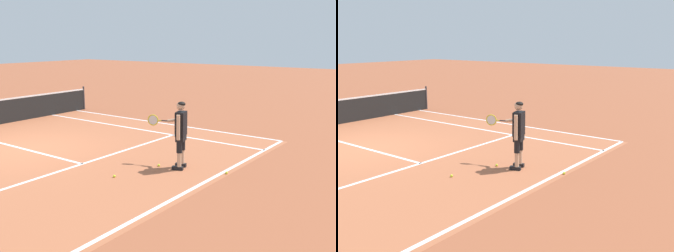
# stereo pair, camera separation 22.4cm
# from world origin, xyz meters

# --- Properties ---
(ground_plane) EXTENTS (80.00, 80.00, 0.00)m
(ground_plane) POSITION_xyz_m (0.00, 0.00, 0.00)
(ground_plane) COLOR #9E5133
(court_inner_surface) EXTENTS (10.98, 10.12, 0.00)m
(court_inner_surface) POSITION_xyz_m (0.00, -1.08, 0.00)
(court_inner_surface) COLOR #B2603D
(court_inner_surface) RESTS_ON ground
(line_baseline) EXTENTS (10.98, 0.10, 0.01)m
(line_baseline) POSITION_xyz_m (0.00, -5.95, 0.00)
(line_baseline) COLOR white
(line_baseline) RESTS_ON ground
(line_service) EXTENTS (8.23, 0.10, 0.01)m
(line_service) POSITION_xyz_m (0.00, -2.62, 0.00)
(line_service) COLOR white
(line_service) RESTS_ON ground
(line_centre_service) EXTENTS (0.10, 6.40, 0.01)m
(line_centre_service) POSITION_xyz_m (0.00, 0.58, 0.00)
(line_centre_service) COLOR white
(line_centre_service) RESTS_ON ground
(line_singles_right) EXTENTS (0.10, 9.72, 0.01)m
(line_singles_right) POSITION_xyz_m (4.12, -1.08, 0.00)
(line_singles_right) COLOR white
(line_singles_right) RESTS_ON ground
(line_doubles_right) EXTENTS (0.10, 9.72, 0.01)m
(line_doubles_right) POSITION_xyz_m (5.49, -1.08, 0.00)
(line_doubles_right) COLOR white
(line_doubles_right) RESTS_ON ground
(tennis_player) EXTENTS (0.58, 1.22, 1.71)m
(tennis_player) POSITION_xyz_m (1.22, -4.89, 0.99)
(tennis_player) COLOR black
(tennis_player) RESTS_ON ground
(tennis_ball_near_feet) EXTENTS (0.07, 0.07, 0.07)m
(tennis_ball_near_feet) POSITION_xyz_m (1.02, -4.37, 0.03)
(tennis_ball_near_feet) COLOR #CCE02D
(tennis_ball_near_feet) RESTS_ON ground
(tennis_ball_by_baseline) EXTENTS (0.07, 0.07, 0.07)m
(tennis_ball_by_baseline) POSITION_xyz_m (1.51, -6.07, 0.03)
(tennis_ball_by_baseline) COLOR #CCE02D
(tennis_ball_by_baseline) RESTS_ON ground
(tennis_ball_mid_court) EXTENTS (0.07, 0.07, 0.07)m
(tennis_ball_mid_court) POSITION_xyz_m (-0.28, -4.04, 0.03)
(tennis_ball_mid_court) COLOR #CCE02D
(tennis_ball_mid_court) RESTS_ON ground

